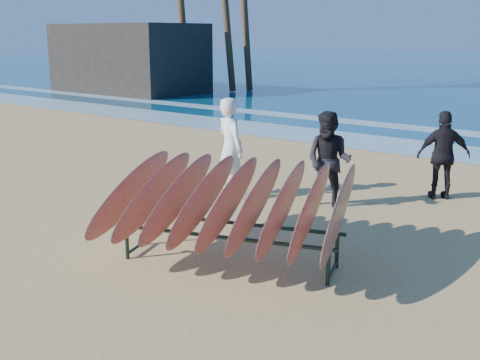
% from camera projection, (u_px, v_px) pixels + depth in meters
% --- Properties ---
extents(ground, '(120.00, 120.00, 0.00)m').
position_uv_depth(ground, '(207.00, 250.00, 9.16)').
color(ground, tan).
rests_on(ground, ground).
extents(foam_near, '(160.00, 160.00, 0.00)m').
position_uv_depth(foam_near, '(446.00, 151.00, 16.74)').
color(foam_near, white).
rests_on(foam_near, ground).
extents(surfboard_rack, '(3.89, 3.60, 1.52)m').
position_uv_depth(surfboard_rack, '(230.00, 201.00, 8.43)').
color(surfboard_rack, black).
rests_on(surfboard_rack, ground).
extents(person_white, '(0.85, 0.70, 2.00)m').
position_uv_depth(person_white, '(230.00, 148.00, 11.88)').
color(person_white, white).
rests_on(person_white, ground).
extents(person_dark_a, '(0.99, 0.83, 1.83)m').
position_uv_depth(person_dark_a, '(329.00, 161.00, 11.12)').
color(person_dark_a, black).
rests_on(person_dark_a, ground).
extents(person_dark_b, '(1.09, 0.94, 1.76)m').
position_uv_depth(person_dark_b, '(444.00, 155.00, 11.82)').
color(person_dark_b, black).
rests_on(person_dark_b, ground).
extents(building, '(8.32, 4.62, 3.70)m').
position_uv_depth(building, '(129.00, 58.00, 33.27)').
color(building, '#2D2823').
rests_on(building, ground).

